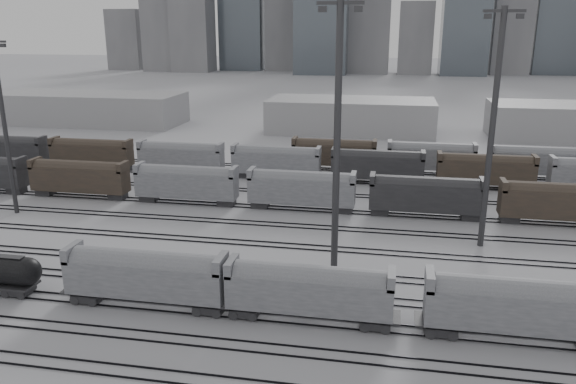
% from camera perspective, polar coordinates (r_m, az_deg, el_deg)
% --- Properties ---
extents(ground, '(900.00, 900.00, 0.00)m').
position_cam_1_polar(ground, '(53.30, -13.15, -11.86)').
color(ground, silver).
rests_on(ground, ground).
extents(tracks, '(220.00, 71.50, 0.16)m').
position_cam_1_polar(tracks, '(68.09, -7.32, -5.07)').
color(tracks, black).
rests_on(tracks, ground).
extents(hopper_car_a, '(15.01, 2.98, 5.37)m').
position_cam_1_polar(hopper_car_a, '(53.17, -14.25, -8.03)').
color(hopper_car_a, '#242426').
rests_on(hopper_car_a, ground).
extents(hopper_car_b, '(14.51, 2.88, 5.19)m').
position_cam_1_polar(hopper_car_b, '(49.14, 2.17, -9.74)').
color(hopper_car_b, '#242426').
rests_on(hopper_car_b, ground).
extents(hopper_car_c, '(15.15, 3.01, 5.42)m').
position_cam_1_polar(hopper_car_c, '(49.88, 22.52, -10.49)').
color(hopper_car_c, '#242426').
rests_on(hopper_car_c, ground).
extents(light_mast_b, '(3.77, 0.60, 23.55)m').
position_cam_1_polar(light_mast_b, '(84.24, -26.87, 6.21)').
color(light_mast_b, '#353538').
rests_on(light_mast_b, ground).
extents(light_mast_c, '(4.41, 0.71, 27.55)m').
position_cam_1_polar(light_mast_c, '(55.32, 5.02, 5.68)').
color(light_mast_c, '#353538').
rests_on(light_mast_c, ground).
extents(light_mast_d, '(4.33, 0.69, 27.04)m').
position_cam_1_polar(light_mast_d, '(66.86, 20.07, 6.37)').
color(light_mast_d, '#353538').
rests_on(light_mast_d, ground).
extents(bg_string_near, '(151.00, 3.00, 5.60)m').
position_cam_1_polar(bg_string_near, '(78.78, 1.38, 0.15)').
color(bg_string_near, gray).
rests_on(bg_string_near, ground).
extents(bg_string_mid, '(151.00, 3.00, 5.60)m').
position_cam_1_polar(bg_string_mid, '(93.32, 9.06, 2.53)').
color(bg_string_mid, '#242426').
rests_on(bg_string_mid, ground).
extents(bg_string_far, '(66.00, 3.00, 5.60)m').
position_cam_1_polar(bg_string_far, '(102.26, 19.07, 3.05)').
color(bg_string_far, '#45372B').
rests_on(bg_string_far, ground).
extents(warehouse_left, '(50.00, 18.00, 8.00)m').
position_cam_1_polar(warehouse_left, '(160.62, -19.58, 8.02)').
color(warehouse_left, '#A2A2A4').
rests_on(warehouse_left, ground).
extents(warehouse_mid, '(40.00, 18.00, 8.00)m').
position_cam_1_polar(warehouse_mid, '(139.59, 6.43, 7.72)').
color(warehouse_mid, '#A2A2A4').
rests_on(warehouse_mid, ground).
extents(warehouse_right, '(35.00, 18.00, 8.00)m').
position_cam_1_polar(warehouse_right, '(144.84, 26.68, 6.40)').
color(warehouse_right, '#A2A2A4').
rests_on(warehouse_right, ground).
extents(skyline, '(316.00, 22.40, 95.00)m').
position_cam_1_polar(skyline, '(322.94, 9.45, 17.96)').
color(skyline, gray).
rests_on(skyline, ground).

